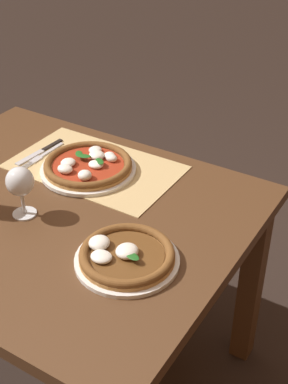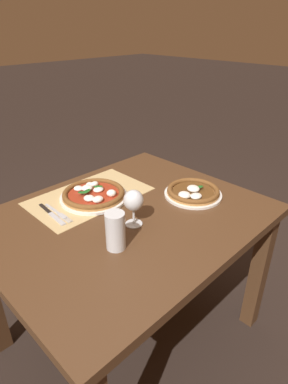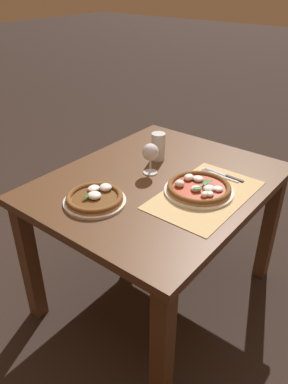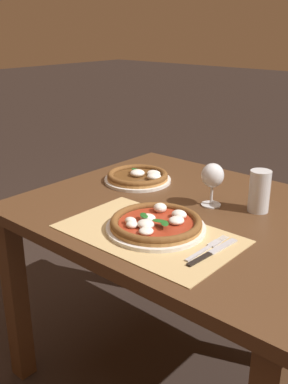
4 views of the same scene
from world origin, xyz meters
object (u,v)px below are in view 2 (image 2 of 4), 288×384
pint_glass (115,231)px  knife (52,214)px  pizza_near (94,194)px  wine_glass (134,202)px  fork (58,213)px  pizza_far (193,192)px

pint_glass → knife: 0.37m
pizza_near → wine_glass: size_ratio=2.01×
wine_glass → pint_glass: (0.15, 0.06, -0.04)m
wine_glass → fork: size_ratio=0.77×
wine_glass → knife: bearing=-56.1°
wine_glass → knife: (0.20, -0.30, -0.10)m
pizza_far → wine_glass: bearing=-3.3°
pizza_far → knife: 0.65m
wine_glass → pizza_near: bearing=-93.1°
fork → wine_glass: bearing=121.5°
wine_glass → pint_glass: 0.17m
pizza_near → pint_glass: pint_glass is taller
wine_glass → pint_glass: wine_glass is taller
pizza_far → wine_glass: wine_glass is taller
knife → pizza_far: bearing=150.5°
pint_glass → pizza_far: bearing=-175.3°
pint_glass → knife: bearing=-81.9°
pizza_far → pint_glass: (0.51, 0.04, 0.05)m
fork → pint_glass: bearing=94.4°
pizza_far → pint_glass: bearing=4.7°
knife → fork: bearing=155.7°
wine_glass → fork: bearing=-58.5°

